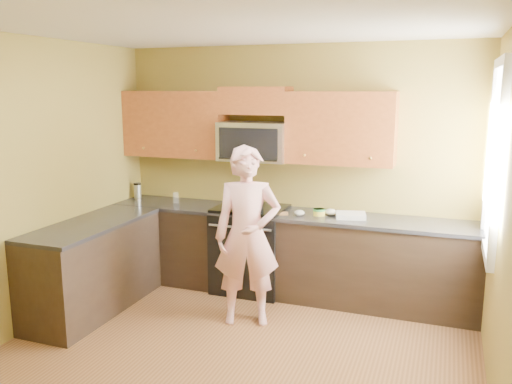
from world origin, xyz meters
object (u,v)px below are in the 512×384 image
at_px(woman, 247,236).
at_px(travel_mug, 138,198).
at_px(frying_pan, 250,208).
at_px(stove, 251,248).
at_px(butter_tub, 319,216).
at_px(microwave, 255,160).

height_order(woman, travel_mug, woman).
xyz_separation_m(frying_pan, travel_mug, (-1.52, 0.16, -0.03)).
bearing_deg(woman, stove, 88.16).
height_order(woman, butter_tub, woman).
xyz_separation_m(microwave, butter_tub, (0.77, -0.14, -0.53)).
height_order(frying_pan, butter_tub, frying_pan).
xyz_separation_m(stove, butter_tub, (0.77, -0.01, 0.45)).
relative_size(woman, travel_mug, 9.02).
relative_size(microwave, woman, 0.44).
bearing_deg(butter_tub, frying_pan, -175.90).
bearing_deg(stove, microwave, 90.00).
distance_m(frying_pan, travel_mug, 1.53).
bearing_deg(travel_mug, frying_pan, -6.00).
relative_size(stove, travel_mug, 5.00).
bearing_deg(travel_mug, butter_tub, -2.66).
distance_m(stove, travel_mug, 1.57).
distance_m(stove, frying_pan, 0.48).
xyz_separation_m(stove, microwave, (0.00, 0.12, 0.97)).
bearing_deg(travel_mug, microwave, 1.15).
height_order(butter_tub, travel_mug, travel_mug).
distance_m(woman, frying_pan, 0.78).
height_order(microwave, woman, woman).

